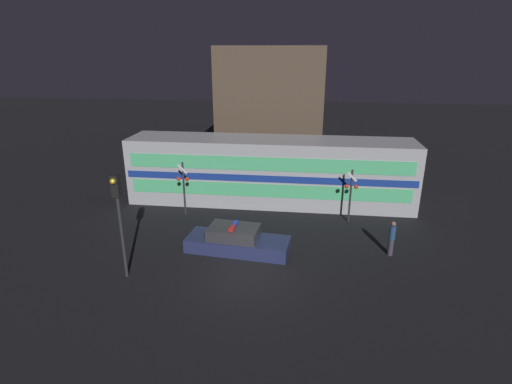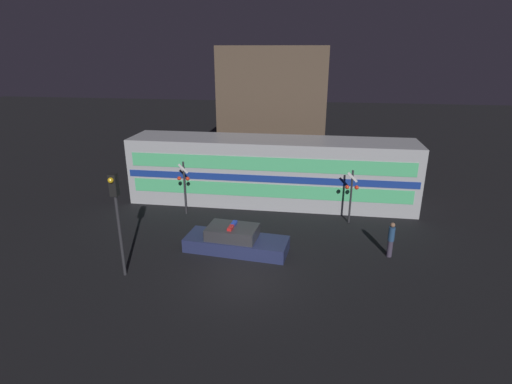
# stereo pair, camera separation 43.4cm
# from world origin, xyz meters

# --- Properties ---
(ground_plane) EXTENTS (120.00, 120.00, 0.00)m
(ground_plane) POSITION_xyz_m (0.00, 0.00, 0.00)
(ground_plane) COLOR black
(train) EXTENTS (17.25, 3.16, 4.01)m
(train) POSITION_xyz_m (0.15, 8.88, 2.01)
(train) COLOR #B7BABF
(train) RESTS_ON ground_plane
(police_car) EXTENTS (5.02, 2.21, 1.33)m
(police_car) POSITION_xyz_m (-0.80, 2.24, 0.49)
(police_car) COLOR navy
(police_car) RESTS_ON ground_plane
(pedestrian) EXTENTS (0.29, 0.29, 1.71)m
(pedestrian) POSITION_xyz_m (6.38, 2.67, 0.88)
(pedestrian) COLOR #3F384C
(pedestrian) RESTS_ON ground_plane
(crossing_signal_near) EXTENTS (0.72, 0.29, 3.03)m
(crossing_signal_near) POSITION_xyz_m (4.80, 6.26, 1.79)
(crossing_signal_near) COLOR #2D2D33
(crossing_signal_near) RESTS_ON ground_plane
(crossing_signal_far) EXTENTS (0.72, 0.29, 3.15)m
(crossing_signal_far) POSITION_xyz_m (-4.52, 6.18, 1.85)
(crossing_signal_far) COLOR #2D2D33
(crossing_signal_far) RESTS_ON ground_plane
(traffic_light_corner) EXTENTS (0.30, 0.46, 4.51)m
(traffic_light_corner) POSITION_xyz_m (-5.05, -0.64, 3.18)
(traffic_light_corner) COLOR #2D2D33
(traffic_light_corner) RESTS_ON ground_plane
(building_left) EXTENTS (7.94, 6.56, 9.32)m
(building_left) POSITION_xyz_m (-0.53, 17.38, 4.66)
(building_left) COLOR brown
(building_left) RESTS_ON ground_plane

